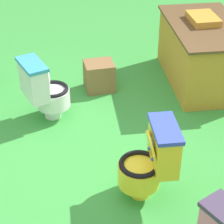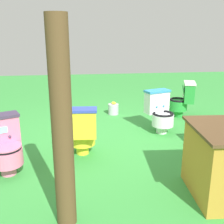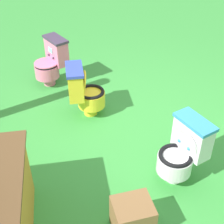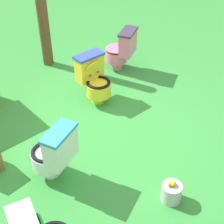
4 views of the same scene
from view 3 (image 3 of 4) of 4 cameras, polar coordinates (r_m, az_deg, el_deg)
name	(u,v)px [view 3 (image 3 of 4)]	position (r m, az deg, el deg)	size (l,w,h in m)	color
ground	(138,130)	(4.24, 4.52, -3.13)	(14.00, 14.00, 0.00)	green
toilet_white	(183,151)	(3.46, 12.31, -6.65)	(0.54, 0.59, 0.73)	white
toilet_yellow	(84,91)	(4.31, -4.94, 3.68)	(0.45, 0.52, 0.73)	yellow
toilet_pink	(51,62)	(5.11, -10.62, 8.71)	(0.57, 0.61, 0.73)	pink
small_crate	(132,218)	(3.09, 3.61, -18.01)	(0.31, 0.35, 0.36)	brown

